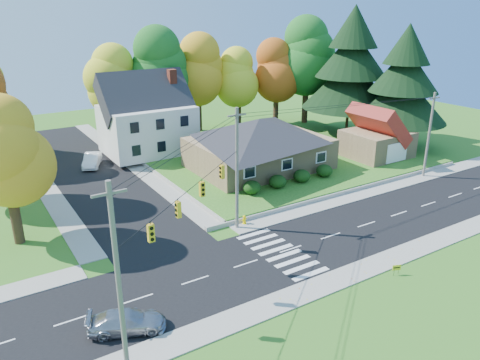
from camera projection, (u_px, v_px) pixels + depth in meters
The scene contains 24 objects.
ground at pixel (291, 249), 35.01m from camera, with size 120.00×120.00×0.00m, color #3D7923.
road_main at pixel (291, 249), 35.00m from camera, with size 90.00×8.00×0.02m, color black.
road_cross at pixel (88, 171), 51.65m from camera, with size 8.00×44.00×0.02m, color black.
sidewalk_north at pixel (254, 224), 38.96m from camera, with size 90.00×2.00×0.08m, color #9C9A90.
sidewalk_south at pixel (337, 280), 31.02m from camera, with size 90.00×2.00×0.08m, color #9C9A90.
lawn at pixel (269, 151), 58.08m from camera, with size 30.00×30.00×0.50m, color #3D7923.
ranch_house at pixel (259, 143), 50.57m from camera, with size 14.60×10.60×5.40m.
colonial_house at pixel (147, 118), 55.67m from camera, with size 10.40×8.40×9.60m.
garage at pixel (377, 137), 54.52m from camera, with size 7.30×6.30×4.60m.
hedge_row at pixel (290, 179), 46.14m from camera, with size 10.70×1.70×1.27m.
traffic_infrastructure at pixel (280, 180), 34.22m from camera, with size 38.10×10.66×10.00m.
tree_lot_0 at pixel (112, 82), 58.12m from camera, with size 6.72×6.72×12.51m.
tree_lot_1 at pixel (159, 69), 59.87m from camera, with size 7.84×7.84×14.60m.
tree_lot_2 at pixel (197, 70), 63.88m from camera, with size 7.28×7.28×13.56m.
tree_lot_3 at pixel (238, 77), 66.54m from camera, with size 6.16×6.16×11.47m.
tree_lot_4 at pixel (277, 71), 68.51m from camera, with size 6.72×6.72×12.51m.
tree_lot_5 at pixel (307, 57), 68.24m from camera, with size 8.40×8.40×15.64m.
conifer_east_a at pixel (351, 68), 62.69m from camera, with size 12.80×12.80×16.96m.
conifer_east_b at pixel (404, 83), 57.22m from camera, with size 11.20×11.20×14.84m.
tree_west_0 at pixel (4, 154), 33.57m from camera, with size 6.16×6.16×11.47m.
silver_sedan at pixel (127, 321), 25.94m from camera, with size 1.75×4.30×1.25m, color #A2A4B0.
white_car at pixel (92, 160), 52.95m from camera, with size 1.58×4.53×1.49m, color white.
fire_hydrant at pixel (244, 220), 38.89m from camera, with size 0.47×0.36×0.81m.
yard_sign at pixel (397, 268), 31.48m from camera, with size 0.57×0.26×0.76m.
Camera 1 is at (-19.73, -24.25, 17.02)m, focal length 35.00 mm.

